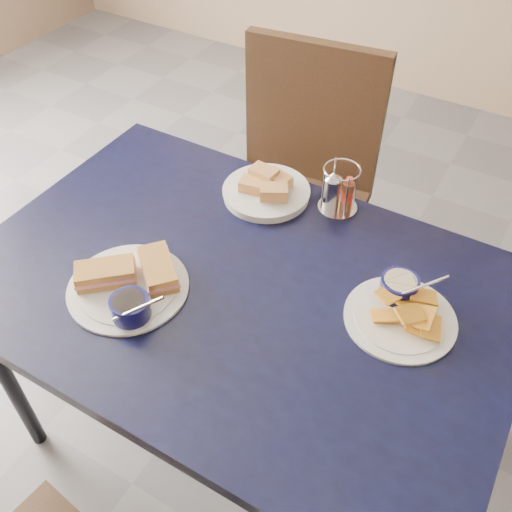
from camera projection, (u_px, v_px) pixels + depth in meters
The scene contains 7 objects.
ground at pixel (284, 458), 1.85m from camera, with size 6.00×6.00×0.00m, color #55555A.
dining_table at pixel (238, 298), 1.43m from camera, with size 1.33×0.89×0.75m.
chair_far at pixel (302, 176), 1.97m from camera, with size 0.53×0.51×1.01m.
sandwich_plate at pixel (130, 283), 1.35m from camera, with size 0.31×0.29×0.12m.
plantain_plate at pixel (401, 306), 1.31m from camera, with size 0.26×0.26×0.12m.
bread_basket at pixel (267, 190), 1.61m from camera, with size 0.24×0.24×0.07m.
condiment_caddy at pixel (338, 191), 1.55m from camera, with size 0.11×0.11×0.14m.
Camera 1 is at (0.34, -0.78, 1.77)m, focal length 40.00 mm.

